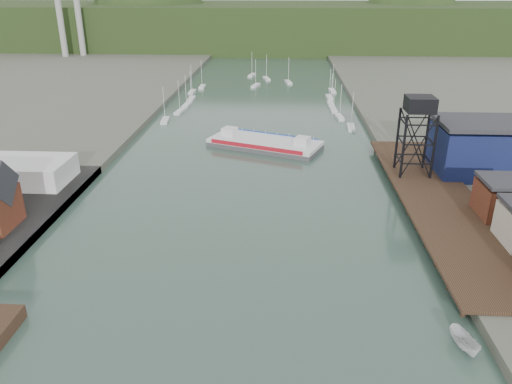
# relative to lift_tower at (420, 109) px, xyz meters

# --- Properties ---
(ground) EXTENTS (600.00, 600.00, 0.00)m
(ground) POSITION_rel_lift_tower_xyz_m (-35.00, -58.00, -15.65)
(ground) COLOR #324E43
(ground) RESTS_ON ground
(east_pier) EXTENTS (14.00, 70.00, 2.45)m
(east_pier) POSITION_rel_lift_tower_xyz_m (2.00, -13.00, -13.75)
(east_pier) COLOR black
(east_pier) RESTS_ON ground
(white_shed) EXTENTS (18.00, 12.00, 4.50)m
(white_shed) POSITION_rel_lift_tower_xyz_m (-79.00, -8.00, -11.80)
(white_shed) COLOR silver
(white_shed) RESTS_ON west_quay
(lift_tower) EXTENTS (6.50, 6.50, 16.00)m
(lift_tower) POSITION_rel_lift_tower_xyz_m (0.00, 0.00, 0.00)
(lift_tower) COLOR black
(lift_tower) RESTS_ON east_pier
(blue_shed) EXTENTS (20.50, 14.50, 11.30)m
(blue_shed) POSITION_rel_lift_tower_xyz_m (15.00, 2.00, -8.59)
(blue_shed) COLOR #0E113E
(blue_shed) RESTS_ON east_land
(marina_sailboats) EXTENTS (57.71, 92.65, 0.90)m
(marina_sailboats) POSITION_rel_lift_tower_xyz_m (-34.92, 80.46, -15.30)
(marina_sailboats) COLOR silver
(marina_sailboats) RESTS_ON ground
(smokestacks) EXTENTS (11.20, 8.20, 60.00)m
(smokestacks) POSITION_rel_lift_tower_xyz_m (-141.00, 174.50, 14.35)
(smokestacks) COLOR #9A9B96
(smokestacks) RESTS_ON ground
(distant_hills) EXTENTS (500.00, 120.00, 80.00)m
(distant_hills) POSITION_rel_lift_tower_xyz_m (-38.98, 243.35, -5.27)
(distant_hills) COLOR #203316
(distant_hills) RESTS_ON ground
(chain_ferry) EXTENTS (30.09, 20.83, 4.02)m
(chain_ferry) POSITION_rel_lift_tower_xyz_m (-31.56, 22.09, -14.49)
(chain_ferry) COLOR #454547
(chain_ferry) RESTS_ON ground
(motorboat) EXTENTS (3.10, 5.51, 2.01)m
(motorboat) POSITION_rel_lift_tower_xyz_m (-5.93, -52.31, -14.64)
(motorboat) COLOR silver
(motorboat) RESTS_ON ground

